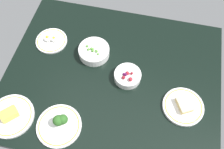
# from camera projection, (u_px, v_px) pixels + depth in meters

# --- Properties ---
(dining_table) EXTENTS (1.16, 0.95, 0.04)m
(dining_table) POSITION_uv_depth(u_px,v_px,m) (112.00, 78.00, 1.34)
(dining_table) COLOR black
(dining_table) RESTS_ON ground
(plate_broccoli) EXTENTS (0.22, 0.22, 0.09)m
(plate_broccoli) POSITION_uv_depth(u_px,v_px,m) (59.00, 124.00, 1.17)
(plate_broccoli) COLOR white
(plate_broccoli) RESTS_ON dining_table
(plate_sandwich) EXTENTS (0.21, 0.21, 0.05)m
(plate_sandwich) POSITION_uv_depth(u_px,v_px,m) (183.00, 106.00, 1.22)
(plate_sandwich) COLOR white
(plate_sandwich) RESTS_ON dining_table
(plate_cheese) EXTENTS (0.23, 0.23, 0.05)m
(plate_cheese) POSITION_uv_depth(u_px,v_px,m) (11.00, 116.00, 1.20)
(plate_cheese) COLOR white
(plate_cheese) RESTS_ON dining_table
(bowl_peas) EXTENTS (0.17, 0.17, 0.06)m
(bowl_peas) POSITION_uv_depth(u_px,v_px,m) (94.00, 51.00, 1.37)
(bowl_peas) COLOR white
(bowl_peas) RESTS_ON dining_table
(bowl_berries) EXTENTS (0.14, 0.14, 0.06)m
(bowl_berries) POSITION_uv_depth(u_px,v_px,m) (128.00, 76.00, 1.29)
(bowl_berries) COLOR white
(bowl_berries) RESTS_ON dining_table
(plate_eggs) EXTENTS (0.18, 0.18, 0.04)m
(plate_eggs) POSITION_uv_depth(u_px,v_px,m) (51.00, 40.00, 1.43)
(plate_eggs) COLOR white
(plate_eggs) RESTS_ON dining_table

